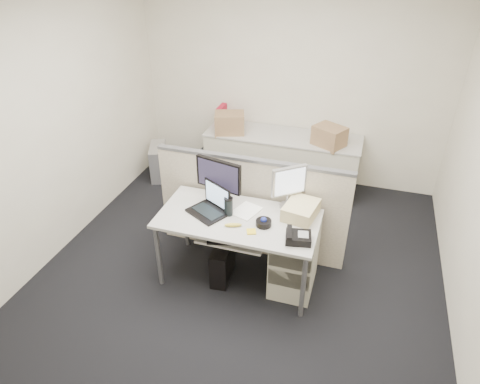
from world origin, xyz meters
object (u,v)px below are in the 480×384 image
(monitor_main, at_px, (219,182))
(laptop, at_px, (207,201))
(desk, at_px, (238,223))
(desk_phone, at_px, (298,238))

(monitor_main, distance_m, laptop, 0.23)
(desk, distance_m, monitor_main, 0.43)
(laptop, distance_m, desk_phone, 0.92)
(desk, height_order, monitor_main, monitor_main)
(monitor_main, height_order, desk_phone, monitor_main)
(laptop, relative_size, desk_phone, 1.63)
(desk_phone, bearing_deg, desk, 152.73)
(laptop, xyz_separation_m, desk_phone, (0.90, -0.16, -0.10))
(desk, xyz_separation_m, desk_phone, (0.60, -0.18, 0.10))
(desk_phone, bearing_deg, monitor_main, 146.47)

